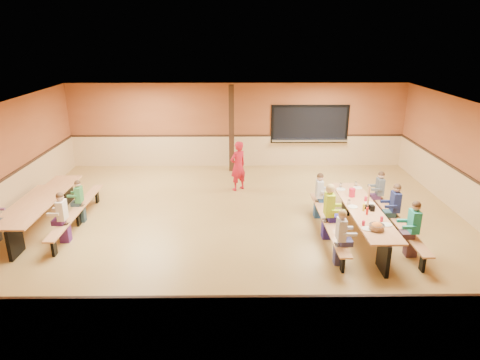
{
  "coord_description": "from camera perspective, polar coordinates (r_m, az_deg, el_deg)",
  "views": [
    {
      "loc": [
        -0.06,
        -10.12,
        4.68
      ],
      "look_at": [
        0.05,
        0.03,
        1.15
      ],
      "focal_mm": 32.0,
      "sensor_mm": 36.0,
      "label": 1
    }
  ],
  "objects": [
    {
      "name": "seated_child_green_sec",
      "position": [
        11.73,
        -20.58,
        -2.71
      ],
      "size": [
        0.32,
        0.26,
        1.11
      ],
      "primitive_type": null,
      "color": "#32773C",
      "rests_on": "ground"
    },
    {
      "name": "seated_child_char_right",
      "position": [
        12.02,
        18.08,
        -1.7
      ],
      "size": [
        0.36,
        0.29,
        1.19
      ],
      "primitive_type": null,
      "color": "#4C5458",
      "rests_on": "ground"
    },
    {
      "name": "standing_woman",
      "position": [
        13.15,
        -0.26,
        1.89
      ],
      "size": [
        0.67,
        0.64,
        1.55
      ],
      "primitive_type": "imported",
      "rotation": [
        0.0,
        0.0,
        3.82
      ],
      "color": "red",
      "rests_on": "ground"
    },
    {
      "name": "condiment_ketchup",
      "position": [
        10.15,
        16.59,
        -4.0
      ],
      "size": [
        0.06,
        0.06,
        0.17
      ],
      "primitive_type": "cylinder",
      "color": "#B2140F",
      "rests_on": "cafeteria_table_main"
    },
    {
      "name": "chip_bowl",
      "position": [
        9.46,
        17.77,
        -5.93
      ],
      "size": [
        0.32,
        0.32,
        0.15
      ],
      "primitive_type": null,
      "color": "orange",
      "rests_on": "cafeteria_table_main"
    },
    {
      "name": "seated_child_grey_left",
      "position": [
        11.43,
        10.49,
        -2.08
      ],
      "size": [
        0.37,
        0.3,
        1.21
      ],
      "primitive_type": null,
      "color": "#B9B9B9",
      "rests_on": "ground"
    },
    {
      "name": "place_settings",
      "position": [
        10.48,
        16.19,
        -3.41
      ],
      "size": [
        0.65,
        3.3,
        0.11
      ],
      "primitive_type": null,
      "color": "beige",
      "rests_on": "cafeteria_table_main"
    },
    {
      "name": "seated_adult_yellow",
      "position": [
        10.3,
        11.75,
        -4.18
      ],
      "size": [
        0.43,
        0.35,
        1.34
      ],
      "primitive_type": null,
      "color": "#ADCF1D",
      "rests_on": "ground"
    },
    {
      "name": "cafeteria_table_second",
      "position": [
        11.85,
        -24.69,
        -3.21
      ],
      "size": [
        1.91,
        3.7,
        0.74
      ],
      "color": "#C17F4C",
      "rests_on": "ground"
    },
    {
      "name": "table_paddle",
      "position": [
        10.5,
        16.67,
        -2.92
      ],
      "size": [
        0.16,
        0.16,
        0.56
      ],
      "color": "black",
      "rests_on": "cafeteria_table_main"
    },
    {
      "name": "structural_post",
      "position": [
        14.87,
        -1.14,
        6.81
      ],
      "size": [
        0.18,
        0.18,
        3.0
      ],
      "primitive_type": "cube",
      "color": "black",
      "rests_on": "ground"
    },
    {
      "name": "napkin_dispenser",
      "position": [
        10.42,
        17.19,
        -3.57
      ],
      "size": [
        0.1,
        0.14,
        0.13
      ],
      "primitive_type": "cube",
      "color": "black",
      "rests_on": "cafeteria_table_main"
    },
    {
      "name": "ground",
      "position": [
        11.15,
        -0.24,
        -5.65
      ],
      "size": [
        12.0,
        12.0,
        0.0
      ],
      "primitive_type": "plane",
      "color": "olive",
      "rests_on": "ground"
    },
    {
      "name": "punch_pitcher",
      "position": [
        11.12,
        14.72,
        -1.63
      ],
      "size": [
        0.16,
        0.16,
        0.22
      ],
      "primitive_type": "cylinder",
      "color": "red",
      "rests_on": "cafeteria_table_main"
    },
    {
      "name": "seated_child_white_left",
      "position": [
        9.25,
        13.27,
        -7.5
      ],
      "size": [
        0.37,
        0.31,
        1.22
      ],
      "primitive_type": null,
      "color": "silver",
      "rests_on": "ground"
    },
    {
      "name": "seated_child_navy_right",
      "position": [
        11.0,
        19.91,
        -3.67
      ],
      "size": [
        0.39,
        0.32,
        1.25
      ],
      "primitive_type": null,
      "color": "#1A214B",
      "rests_on": "ground"
    },
    {
      "name": "kitchen_pass_through",
      "position": [
        15.64,
        9.27,
        7.15
      ],
      "size": [
        2.78,
        0.28,
        1.38
      ],
      "color": "black",
      "rests_on": "ground"
    },
    {
      "name": "seated_child_teal_right",
      "position": [
        10.04,
        22.07,
        -6.11
      ],
      "size": [
        0.4,
        0.32,
        1.27
      ],
      "primitive_type": null,
      "color": "#1F8F7A",
      "rests_on": "ground"
    },
    {
      "name": "condiment_mustard",
      "position": [
        10.34,
        16.16,
        -3.52
      ],
      "size": [
        0.06,
        0.06,
        0.17
      ],
      "primitive_type": "cylinder",
      "color": "yellow",
      "rests_on": "cafeteria_table_main"
    },
    {
      "name": "room_envelope",
      "position": [
        10.88,
        -0.24,
        -2.35
      ],
      "size": [
        12.04,
        10.04,
        3.02
      ],
      "color": "#97502B",
      "rests_on": "ground"
    },
    {
      "name": "cafeteria_table_main",
      "position": [
        10.58,
        16.06,
        -4.75
      ],
      "size": [
        1.91,
        3.7,
        0.74
      ],
      "color": "#C17F4C",
      "rests_on": "ground"
    },
    {
      "name": "seated_child_tan_sec",
      "position": [
        10.75,
        -22.54,
        -4.67
      ],
      "size": [
        0.37,
        0.3,
        1.21
      ],
      "primitive_type": null,
      "color": "beige",
      "rests_on": "ground"
    }
  ]
}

